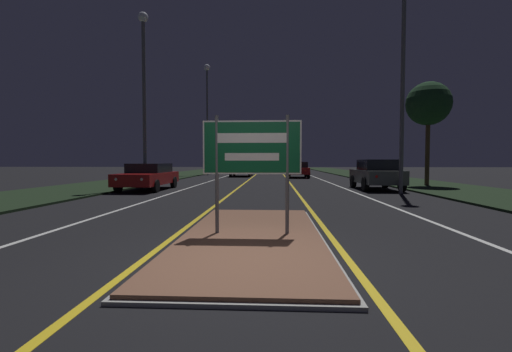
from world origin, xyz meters
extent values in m
plane|color=black|center=(0.00, 0.00, 0.00)|extent=(160.00, 160.00, 0.00)
cube|color=#999993|center=(0.00, 1.63, 0.03)|extent=(2.64, 6.24, 0.05)
cube|color=brown|center=(0.00, 1.63, 0.05)|extent=(2.52, 6.12, 0.10)
cube|color=black|center=(-9.50, 20.00, 0.04)|extent=(5.00, 100.00, 0.08)
cube|color=black|center=(9.50, 20.00, 0.04)|extent=(5.00, 100.00, 0.08)
cube|color=gold|center=(-1.51, 25.00, 0.00)|extent=(0.12, 70.00, 0.01)
cube|color=gold|center=(1.51, 25.00, 0.00)|extent=(0.12, 70.00, 0.01)
cube|color=silver|center=(-4.20, 25.00, 0.00)|extent=(0.12, 70.00, 0.01)
cube|color=silver|center=(4.20, 25.00, 0.00)|extent=(0.12, 70.00, 0.01)
cube|color=silver|center=(-7.20, 25.00, 0.00)|extent=(0.10, 70.00, 0.01)
cube|color=silver|center=(7.20, 25.00, 0.00)|extent=(0.10, 70.00, 0.01)
cylinder|color=#56565B|center=(-0.66, 1.63, 1.21)|extent=(0.07, 0.07, 2.22)
cylinder|color=#56565B|center=(0.66, 1.63, 1.21)|extent=(0.07, 0.07, 2.22)
cube|color=#0F512D|center=(0.00, 1.63, 1.72)|extent=(1.84, 0.04, 1.00)
cube|color=white|center=(0.00, 1.61, 1.72)|extent=(1.84, 0.00, 1.00)
cube|color=#0F512D|center=(0.00, 1.61, 1.72)|extent=(1.79, 0.01, 0.94)
cube|color=white|center=(0.00, 1.60, 1.89)|extent=(1.29, 0.01, 0.18)
cube|color=white|center=(0.00, 1.60, 1.54)|extent=(1.01, 0.01, 0.14)
cylinder|color=#56565B|center=(-6.22, 12.56, 4.30)|extent=(0.18, 0.18, 8.60)
sphere|color=white|center=(-6.22, 12.56, 8.75)|extent=(0.52, 0.52, 0.52)
cylinder|color=#56565B|center=(-6.42, 30.36, 5.43)|extent=(0.18, 0.18, 10.87)
sphere|color=white|center=(-6.42, 30.36, 11.06)|extent=(0.63, 0.63, 0.63)
cylinder|color=#56565B|center=(6.11, 10.83, 4.63)|extent=(0.18, 0.18, 9.26)
cube|color=#4C514C|center=(5.68, 13.09, 0.68)|extent=(1.82, 4.02, 0.66)
cube|color=black|center=(5.68, 12.85, 1.27)|extent=(1.60, 2.09, 0.53)
sphere|color=red|center=(5.11, 11.10, 0.76)|extent=(0.14, 0.14, 0.14)
sphere|color=red|center=(6.24, 11.10, 0.76)|extent=(0.14, 0.14, 0.14)
cylinder|color=black|center=(4.81, 14.34, 0.35)|extent=(0.22, 0.69, 0.69)
cylinder|color=black|center=(6.55, 14.34, 0.35)|extent=(0.22, 0.69, 0.69)
cylinder|color=black|center=(4.81, 11.84, 0.35)|extent=(0.22, 0.69, 0.69)
cylinder|color=black|center=(6.55, 11.84, 0.35)|extent=(0.22, 0.69, 0.69)
cube|color=maroon|center=(2.57, 25.74, 0.62)|extent=(1.73, 4.34, 0.56)
cube|color=black|center=(2.57, 25.48, 1.15)|extent=(1.52, 2.25, 0.50)
sphere|color=red|center=(2.03, 23.59, 0.69)|extent=(0.14, 0.14, 0.14)
sphere|color=red|center=(3.10, 23.59, 0.69)|extent=(0.14, 0.14, 0.14)
cylinder|color=black|center=(1.74, 27.08, 0.34)|extent=(0.22, 0.68, 0.68)
cylinder|color=black|center=(3.39, 27.08, 0.34)|extent=(0.22, 0.68, 0.68)
cylinder|color=black|center=(1.74, 24.39, 0.34)|extent=(0.22, 0.68, 0.68)
cylinder|color=black|center=(3.39, 24.39, 0.34)|extent=(0.22, 0.68, 0.68)
cube|color=maroon|center=(-5.95, 12.22, 0.59)|extent=(1.86, 4.63, 0.57)
cube|color=black|center=(-5.95, 12.50, 1.11)|extent=(1.64, 2.41, 0.47)
sphere|color=white|center=(-6.52, 9.93, 0.66)|extent=(0.14, 0.14, 0.14)
sphere|color=white|center=(-5.37, 9.93, 0.66)|extent=(0.14, 0.14, 0.14)
cylinder|color=black|center=(-6.84, 10.79, 0.30)|extent=(0.22, 0.61, 0.61)
cylinder|color=black|center=(-5.06, 10.79, 0.30)|extent=(0.22, 0.61, 0.61)
cylinder|color=black|center=(-6.84, 13.66, 0.30)|extent=(0.22, 0.61, 0.61)
cylinder|color=black|center=(-5.06, 13.66, 0.30)|extent=(0.22, 0.61, 0.61)
cube|color=maroon|center=(-2.66, 27.98, 0.63)|extent=(1.85, 4.75, 0.58)
cube|color=black|center=(-2.66, 28.26, 1.17)|extent=(1.63, 2.47, 0.49)
sphere|color=white|center=(-3.24, 25.62, 0.70)|extent=(0.14, 0.14, 0.14)
sphere|color=white|center=(-2.09, 25.62, 0.70)|extent=(0.14, 0.14, 0.14)
cylinder|color=black|center=(-3.55, 26.51, 0.34)|extent=(0.22, 0.68, 0.68)
cylinder|color=black|center=(-1.78, 26.51, 0.34)|extent=(0.22, 0.68, 0.68)
cylinder|color=black|center=(-3.55, 29.45, 0.34)|extent=(0.22, 0.68, 0.68)
cylinder|color=black|center=(-1.78, 29.45, 0.34)|extent=(0.22, 0.68, 0.68)
cylinder|color=#4C3823|center=(9.20, 15.28, 2.13)|extent=(0.24, 0.24, 4.10)
sphere|color=#19381E|center=(9.20, 15.28, 4.73)|extent=(2.45, 2.45, 2.45)
camera|label=1|loc=(0.40, -4.77, 1.46)|focal=24.00mm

